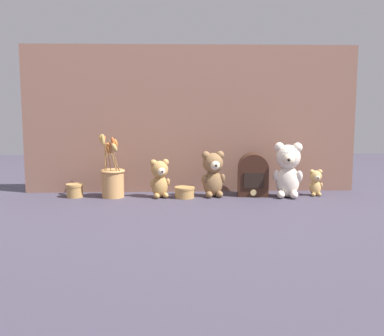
{
  "coord_description": "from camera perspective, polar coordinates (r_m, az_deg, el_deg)",
  "views": [
    {
      "loc": [
        -0.1,
        -2.45,
        0.5
      ],
      "look_at": [
        0.0,
        0.02,
        0.15
      ],
      "focal_mm": 45.0,
      "sensor_mm": 36.0,
      "label": 1
    }
  ],
  "objects": [
    {
      "name": "ground_plane",
      "position": [
        2.5,
        0.02,
        -3.5
      ],
      "size": [
        4.0,
        4.0,
        0.0
      ],
      "primitive_type": "plane",
      "color": "#3D3847"
    },
    {
      "name": "backdrop_wall",
      "position": [
        2.62,
        -0.13,
        5.78
      ],
      "size": [
        1.8,
        0.02,
        0.79
      ],
      "color": "#845B4C",
      "rests_on": "ground"
    },
    {
      "name": "teddy_bear_large",
      "position": [
        2.53,
        11.3,
        -0.1
      ],
      "size": [
        0.16,
        0.14,
        0.29
      ],
      "color": "beige",
      "rests_on": "ground"
    },
    {
      "name": "teddy_bear_medium",
      "position": [
        2.5,
        2.51,
        -0.6
      ],
      "size": [
        0.13,
        0.12,
        0.24
      ],
      "color": "olive",
      "rests_on": "ground"
    },
    {
      "name": "teddy_bear_small",
      "position": [
        2.48,
        -3.83,
        -1.15
      ],
      "size": [
        0.11,
        0.1,
        0.2
      ],
      "color": "tan",
      "rests_on": "ground"
    },
    {
      "name": "teddy_bear_tiny",
      "position": [
        2.61,
        14.45,
        -1.61
      ],
      "size": [
        0.08,
        0.07,
        0.14
      ],
      "color": "tan",
      "rests_on": "ground"
    },
    {
      "name": "flower_vase",
      "position": [
        2.52,
        -9.41,
        -1.32
      ],
      "size": [
        0.13,
        0.16,
        0.33
      ],
      "color": "tan",
      "rests_on": "ground"
    },
    {
      "name": "vintage_radio",
      "position": [
        2.55,
        7.23,
        -0.82
      ],
      "size": [
        0.17,
        0.13,
        0.22
      ],
      "color": "#381E14",
      "rests_on": "ground"
    },
    {
      "name": "decorative_tin_tall",
      "position": [
        2.57,
        -13.74,
        -2.6
      ],
      "size": [
        0.09,
        0.09,
        0.07
      ],
      "color": "tan",
      "rests_on": "ground"
    },
    {
      "name": "decorative_tin_short",
      "position": [
        2.48,
        -0.88,
        -2.89
      ],
      "size": [
        0.1,
        0.1,
        0.06
      ],
      "color": "tan",
      "rests_on": "ground"
    }
  ]
}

